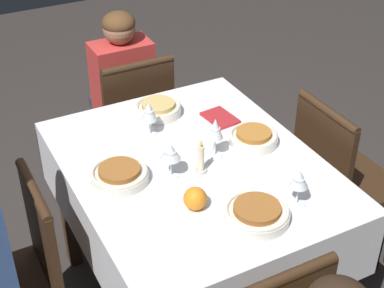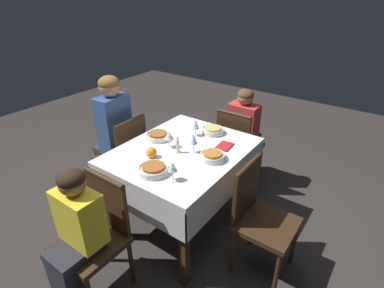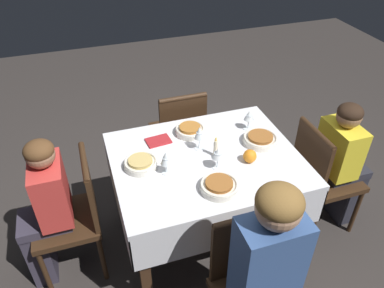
{
  "view_description": "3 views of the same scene",
  "coord_description": "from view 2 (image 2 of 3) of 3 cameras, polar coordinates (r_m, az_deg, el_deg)",
  "views": [
    {
      "loc": [
        1.62,
        -0.85,
        2.08
      ],
      "look_at": [
        0.03,
        -0.02,
        0.89
      ],
      "focal_mm": 55.0,
      "sensor_mm": 36.0,
      "label": 1
    },
    {
      "loc": [
        1.67,
        1.3,
        1.96
      ],
      "look_at": [
        0.0,
        0.1,
        0.86
      ],
      "focal_mm": 28.0,
      "sensor_mm": 36.0,
      "label": 2
    },
    {
      "loc": [
        -0.65,
        -1.68,
        2.22
      ],
      "look_at": [
        -0.07,
        0.05,
        0.86
      ],
      "focal_mm": 35.0,
      "sensor_mm": 36.0,
      "label": 3
    }
  ],
  "objects": [
    {
      "name": "chair_east",
      "position": [
        2.19,
        -17.57,
        -15.62
      ],
      "size": [
        0.4,
        0.4,
        0.88
      ],
      "rotation": [
        0.0,
        0.0,
        1.57
      ],
      "color": "#382314",
      "rests_on": "ground_plane"
    },
    {
      "name": "person_adult_denim",
      "position": [
        3.01,
        -14.97,
        2.54
      ],
      "size": [
        0.3,
        0.34,
        1.25
      ],
      "color": "#383342",
      "rests_on": "ground_plane"
    },
    {
      "name": "chair_south",
      "position": [
        3.0,
        -12.68,
        -1.79
      ],
      "size": [
        0.4,
        0.4,
        0.88
      ],
      "color": "#382314",
      "rests_on": "ground_plane"
    },
    {
      "name": "person_child_yellow",
      "position": [
        2.08,
        -21.42,
        -16.32
      ],
      "size": [
        0.33,
        0.3,
        1.03
      ],
      "rotation": [
        0.0,
        0.0,
        1.57
      ],
      "color": "#282833",
      "rests_on": "ground_plane"
    },
    {
      "name": "dining_table",
      "position": [
        2.48,
        -1.8,
        -3.27
      ],
      "size": [
        1.14,
        0.92,
        0.78
      ],
      "color": "silver",
      "rests_on": "ground_plane"
    },
    {
      "name": "orange_fruit",
      "position": [
        2.31,
        -7.73,
        -1.63
      ],
      "size": [
        0.08,
        0.08,
        0.08
      ],
      "primitive_type": "sphere",
      "color": "orange",
      "rests_on": "dining_table"
    },
    {
      "name": "bowl_south",
      "position": [
        2.59,
        -6.53,
        1.58
      ],
      "size": [
        0.21,
        0.21,
        0.06
      ],
      "color": "silver",
      "rests_on": "dining_table"
    },
    {
      "name": "bowl_north",
      "position": [
        2.28,
        3.95,
        -2.29
      ],
      "size": [
        0.2,
        0.2,
        0.06
      ],
      "color": "silver",
      "rests_on": "dining_table"
    },
    {
      "name": "candle_centerpiece",
      "position": [
        2.36,
        -2.83,
        -0.49
      ],
      "size": [
        0.04,
        0.04,
        0.14
      ],
      "color": "beige",
      "rests_on": "dining_table"
    },
    {
      "name": "chair_north",
      "position": [
        2.27,
        12.64,
        -12.94
      ],
      "size": [
        0.4,
        0.4,
        0.88
      ],
      "rotation": [
        0.0,
        0.0,
        3.14
      ],
      "color": "#382314",
      "rests_on": "ground_plane"
    },
    {
      "name": "chair_west",
      "position": [
        3.15,
        8.61,
        0.04
      ],
      "size": [
        0.4,
        0.4,
        0.88
      ],
      "rotation": [
        0.0,
        0.0,
        -1.57
      ],
      "color": "#382314",
      "rests_on": "ground_plane"
    },
    {
      "name": "wine_glass_west",
      "position": [
        2.6,
        0.63,
        3.73
      ],
      "size": [
        0.07,
        0.07,
        0.15
      ],
      "color": "white",
      "rests_on": "dining_table"
    },
    {
      "name": "wine_glass_south",
      "position": [
        2.41,
        -4.39,
        1.57
      ],
      "size": [
        0.08,
        0.08,
        0.14
      ],
      "color": "white",
      "rests_on": "dining_table"
    },
    {
      "name": "bowl_west",
      "position": [
        2.68,
        3.99,
        2.63
      ],
      "size": [
        0.2,
        0.2,
        0.06
      ],
      "color": "silver",
      "rests_on": "dining_table"
    },
    {
      "name": "napkin_red_folded",
      "position": [
        2.47,
        6.21,
        -0.39
      ],
      "size": [
        0.17,
        0.12,
        0.01
      ],
      "rotation": [
        0.0,
        0.0,
        0.11
      ],
      "color": "#AD2328",
      "rests_on": "dining_table"
    },
    {
      "name": "wine_glass_east",
      "position": [
        2.01,
        -3.75,
        -4.46
      ],
      "size": [
        0.07,
        0.07,
        0.14
      ],
      "color": "white",
      "rests_on": "dining_table"
    },
    {
      "name": "person_child_red",
      "position": [
        3.24,
        10.04,
        2.46
      ],
      "size": [
        0.33,
        0.3,
        1.06
      ],
      "rotation": [
        0.0,
        0.0,
        -1.57
      ],
      "color": "#383342",
      "rests_on": "ground_plane"
    },
    {
      "name": "wine_glass_north",
      "position": [
        2.32,
        0.23,
        0.9
      ],
      "size": [
        0.06,
        0.06,
        0.17
      ],
      "color": "white",
      "rests_on": "dining_table"
    },
    {
      "name": "ground_plane",
      "position": [
        2.88,
        -1.6,
        -14.65
      ],
      "size": [
        8.0,
        8.0,
        0.0
      ],
      "primitive_type": "plane",
      "color": "#332D2B"
    },
    {
      "name": "bowl_east",
      "position": [
        2.14,
        -7.32,
        -4.76
      ],
      "size": [
        0.22,
        0.22,
        0.06
      ],
      "color": "silver",
      "rests_on": "dining_table"
    }
  ]
}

